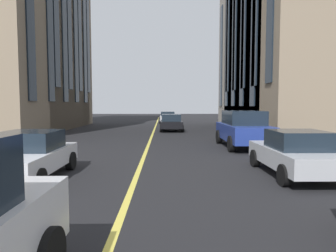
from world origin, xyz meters
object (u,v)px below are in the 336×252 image
car_silver_oncoming (296,153)px  car_silver_trailing (168,117)px  car_white_far (29,155)px  car_blue_parked_b (243,129)px  car_black_parked_a (171,123)px

car_silver_oncoming → car_silver_trailing: 27.11m
car_white_far → car_silver_trailing: bearing=-9.3°
car_silver_oncoming → car_blue_parked_b: 6.16m
car_blue_parked_b → car_silver_oncoming: bearing=-180.0°
car_silver_oncoming → car_black_parked_a: same height
car_silver_oncoming → car_silver_trailing: size_ratio=0.89×
car_blue_parked_b → car_silver_trailing: car_blue_parked_b is taller
car_white_far → car_black_parked_a: size_ratio=1.00×
car_black_parked_a → car_blue_parked_b: bearing=-160.5°
car_blue_parked_b → car_silver_trailing: bearing=9.8°
car_blue_parked_b → car_silver_trailing: 21.03m
car_silver_oncoming → car_blue_parked_b: (6.15, 0.00, 0.27)m
car_silver_oncoming → car_silver_trailing: (26.87, 3.60, 0.00)m
car_white_far → car_silver_oncoming: bearing=-87.8°
car_silver_oncoming → car_blue_parked_b: size_ratio=0.83×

